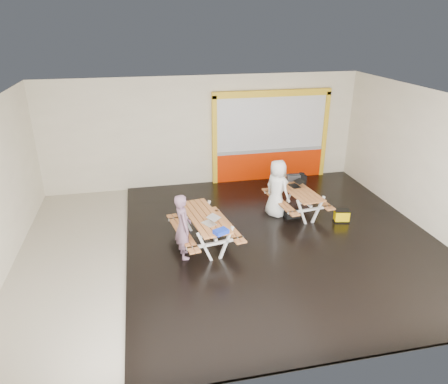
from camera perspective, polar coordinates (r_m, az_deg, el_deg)
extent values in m
cube|color=#BBB19E|center=(10.00, 1.07, -7.30)|extent=(10.00, 8.00, 0.01)
cube|color=white|center=(8.76, 1.25, 12.89)|extent=(10.00, 8.00, 0.01)
cube|color=beige|center=(12.98, -2.86, 8.37)|extent=(10.00, 0.01, 3.50)
cube|color=beige|center=(5.84, 10.21, -11.92)|extent=(10.00, 0.01, 3.50)
cube|color=beige|center=(11.40, 26.54, 3.77)|extent=(0.01, 8.00, 3.50)
cube|color=black|center=(10.31, 7.91, -6.36)|extent=(7.50, 7.98, 0.05)
cube|color=red|center=(13.78, 6.37, 3.71)|extent=(3.60, 0.12, 1.00)
cube|color=gray|center=(13.62, 6.47, 5.81)|extent=(3.60, 0.14, 0.10)
cube|color=silver|center=(13.38, 6.63, 9.54)|extent=(3.60, 0.08, 1.72)
cube|color=yellow|center=(13.03, -1.33, 7.09)|extent=(0.14, 0.16, 2.90)
cube|color=yellow|center=(14.18, 13.83, 7.75)|extent=(0.14, 0.16, 2.90)
cube|color=yellow|center=(13.17, 6.86, 13.58)|extent=(3.88, 0.16, 0.20)
cube|color=#B76E37|center=(9.51, -4.40, -3.79)|extent=(0.46, 1.96, 0.04)
cube|color=#B76E37|center=(9.54, -3.60, -3.65)|extent=(0.46, 1.96, 0.04)
cube|color=#B76E37|center=(9.58, -2.81, -3.51)|extent=(0.46, 1.96, 0.04)
cube|color=#B76E37|center=(9.62, -2.02, -3.37)|extent=(0.46, 1.96, 0.04)
cube|color=#B76E37|center=(9.67, -1.25, -3.23)|extent=(0.46, 1.96, 0.04)
cube|color=white|center=(9.06, -2.72, -7.73)|extent=(0.37, 0.12, 0.79)
cube|color=white|center=(9.21, 0.30, -7.13)|extent=(0.37, 0.12, 0.79)
cube|color=white|center=(9.11, -1.20, -7.19)|extent=(1.34, 0.29, 0.06)
cube|color=white|center=(8.98, -1.21, -5.79)|extent=(0.66, 0.17, 0.06)
cube|color=white|center=(10.31, -5.50, -3.73)|extent=(0.37, 0.12, 0.79)
cube|color=white|center=(10.45, -2.81, -3.27)|extent=(0.37, 0.12, 0.79)
cube|color=white|center=(10.36, -4.15, -3.28)|extent=(1.34, 0.29, 0.06)
cube|color=white|center=(10.24, -4.19, -2.00)|extent=(0.66, 0.17, 0.06)
cube|color=white|center=(9.67, -2.79, -4.55)|extent=(0.34, 1.60, 0.06)
cube|color=#B76E37|center=(9.56, -6.23, -5.69)|extent=(0.46, 1.96, 0.04)
cube|color=#B76E37|center=(9.60, -5.46, -5.55)|extent=(0.46, 1.96, 0.04)
cube|color=#B76E37|center=(9.87, -0.17, -4.58)|extent=(0.46, 1.96, 0.04)
cube|color=#B76E37|center=(9.91, 0.55, -4.44)|extent=(0.46, 1.96, 0.04)
cube|color=#B76E37|center=(11.22, 9.06, 0.20)|extent=(0.36, 1.89, 0.04)
cube|color=#B76E37|center=(11.28, 9.66, 0.29)|extent=(0.36, 1.89, 0.04)
cube|color=#B76E37|center=(11.35, 10.25, 0.38)|extent=(0.36, 1.89, 0.04)
cube|color=#B76E37|center=(11.41, 10.84, 0.46)|extent=(0.36, 1.89, 0.04)
cube|color=#B76E37|center=(11.47, 11.42, 0.55)|extent=(0.36, 1.89, 0.04)
cube|color=white|center=(10.81, 10.81, -2.83)|extent=(0.35, 0.10, 0.76)
cube|color=white|center=(11.04, 13.03, -2.43)|extent=(0.35, 0.10, 0.76)
cube|color=white|center=(10.90, 11.95, -2.43)|extent=(1.29, 0.22, 0.06)
cube|color=white|center=(10.80, 12.06, -1.25)|extent=(0.64, 0.14, 0.06)
cube|color=white|center=(11.95, 7.46, 0.01)|extent=(0.35, 0.10, 0.76)
cube|color=white|center=(12.16, 9.53, 0.31)|extent=(0.35, 0.10, 0.76)
cube|color=white|center=(12.04, 8.52, 0.35)|extent=(1.29, 0.22, 0.06)
cube|color=white|center=(11.94, 8.58, 1.43)|extent=(0.64, 0.14, 0.06)
cube|color=white|center=(11.42, 10.19, -0.50)|extent=(0.26, 1.54, 0.06)
cube|color=#B76E37|center=(11.20, 7.54, -1.34)|extent=(0.35, 1.89, 0.04)
cube|color=#B76E37|center=(11.25, 8.12, -1.25)|extent=(0.35, 1.89, 0.04)
cube|color=#B76E37|center=(11.68, 12.11, -0.62)|extent=(0.35, 1.89, 0.04)
cube|color=#B76E37|center=(11.74, 12.64, -0.53)|extent=(0.35, 1.89, 0.04)
imported|color=#775469|center=(9.08, -5.77, -4.83)|extent=(0.42, 0.59, 1.53)
imported|color=white|center=(11.14, 7.46, 0.44)|extent=(0.82, 0.95, 1.63)
cube|color=silver|center=(9.22, -2.13, -4.43)|extent=(0.34, 0.38, 0.02)
cube|color=silver|center=(9.25, -1.48, -3.58)|extent=(0.33, 0.37, 0.06)
cube|color=silver|center=(9.25, -1.51, -3.59)|extent=(0.28, 0.32, 0.05)
cube|color=black|center=(11.48, 9.86, 0.84)|extent=(0.29, 0.37, 0.02)
cube|color=black|center=(11.52, 10.52, 1.48)|extent=(0.27, 0.36, 0.07)
cube|color=silver|center=(11.51, 10.50, 1.47)|extent=(0.23, 0.32, 0.05)
cube|color=#1532C1|center=(8.81, -0.42, -5.57)|extent=(0.36, 0.32, 0.09)
cube|color=black|center=(11.86, 9.70, 1.99)|extent=(0.39, 0.22, 0.17)
cylinder|color=black|center=(11.82, 9.74, 2.54)|extent=(0.28, 0.05, 0.02)
cube|color=black|center=(12.12, 10.75, 1.47)|extent=(0.29, 0.22, 0.38)
cylinder|color=black|center=(12.05, 10.82, 2.39)|extent=(0.20, 0.20, 0.10)
cube|color=black|center=(11.31, 9.48, -3.06)|extent=(0.43, 0.34, 0.15)
cube|color=black|center=(11.37, 16.07, -3.87)|extent=(0.44, 0.33, 0.04)
cube|color=#E0B800|center=(11.31, 16.16, -3.20)|extent=(0.41, 0.31, 0.30)
cube|color=black|center=(11.24, 16.25, -2.48)|extent=(0.44, 0.33, 0.03)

